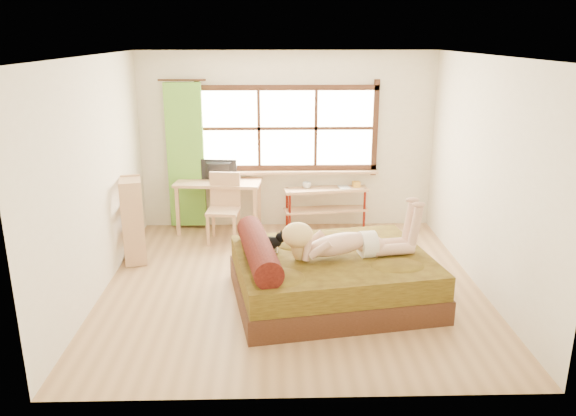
{
  "coord_description": "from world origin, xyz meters",
  "views": [
    {
      "loc": [
        -0.21,
        -6.28,
        2.93
      ],
      "look_at": [
        -0.04,
        0.2,
        0.91
      ],
      "focal_mm": 35.0,
      "sensor_mm": 36.0,
      "label": 1
    }
  ],
  "objects_px": {
    "bed": "(328,275)",
    "woman": "(348,229)",
    "kitten": "(269,241)",
    "bookshelf": "(133,220)",
    "chair": "(224,203)",
    "desk": "(219,188)",
    "pipe_shelf": "(327,199)"
  },
  "relations": [
    {
      "from": "chair",
      "to": "bookshelf",
      "type": "xyz_separation_m",
      "value": [
        -1.14,
        -0.79,
        0.02
      ]
    },
    {
      "from": "kitten",
      "to": "pipe_shelf",
      "type": "xyz_separation_m",
      "value": [
        0.88,
        2.38,
        -0.2
      ]
    },
    {
      "from": "bed",
      "to": "bookshelf",
      "type": "xyz_separation_m",
      "value": [
        -2.47,
        1.22,
        0.28
      ]
    },
    {
      "from": "woman",
      "to": "bookshelf",
      "type": "height_order",
      "value": "woman"
    },
    {
      "from": "desk",
      "to": "kitten",
      "type": "bearing_deg",
      "value": -64.88
    },
    {
      "from": "pipe_shelf",
      "to": "bookshelf",
      "type": "xyz_separation_m",
      "value": [
        -2.69,
        -1.27,
        0.1
      ]
    },
    {
      "from": "bookshelf",
      "to": "kitten",
      "type": "bearing_deg",
      "value": -45.14
    },
    {
      "from": "kitten",
      "to": "bookshelf",
      "type": "distance_m",
      "value": 2.12
    },
    {
      "from": "pipe_shelf",
      "to": "desk",
      "type": "bearing_deg",
      "value": 176.3
    },
    {
      "from": "bed",
      "to": "kitten",
      "type": "distance_m",
      "value": 0.77
    },
    {
      "from": "bed",
      "to": "kitten",
      "type": "height_order",
      "value": "bed"
    },
    {
      "from": "desk",
      "to": "woman",
      "type": "bearing_deg",
      "value": -49.51
    },
    {
      "from": "bookshelf",
      "to": "chair",
      "type": "bearing_deg",
      "value": 21.06
    },
    {
      "from": "woman",
      "to": "chair",
      "type": "distance_m",
      "value": 2.58
    },
    {
      "from": "bed",
      "to": "desk",
      "type": "relative_size",
      "value": 1.83
    },
    {
      "from": "pipe_shelf",
      "to": "bookshelf",
      "type": "height_order",
      "value": "bookshelf"
    },
    {
      "from": "bed",
      "to": "woman",
      "type": "xyz_separation_m",
      "value": [
        0.2,
        -0.04,
        0.57
      ]
    },
    {
      "from": "woman",
      "to": "desk",
      "type": "distance_m",
      "value": 2.92
    },
    {
      "from": "kitten",
      "to": "bookshelf",
      "type": "bearing_deg",
      "value": 138.76
    },
    {
      "from": "chair",
      "to": "bookshelf",
      "type": "distance_m",
      "value": 1.38
    },
    {
      "from": "kitten",
      "to": "woman",
      "type": "bearing_deg",
      "value": -19.54
    },
    {
      "from": "woman",
      "to": "pipe_shelf",
      "type": "height_order",
      "value": "woman"
    },
    {
      "from": "desk",
      "to": "bookshelf",
      "type": "distance_m",
      "value": 1.54
    },
    {
      "from": "kitten",
      "to": "chair",
      "type": "distance_m",
      "value": 2.01
    },
    {
      "from": "woman",
      "to": "desk",
      "type": "bearing_deg",
      "value": 114.71
    },
    {
      "from": "woman",
      "to": "chair",
      "type": "relative_size",
      "value": 1.52
    },
    {
      "from": "chair",
      "to": "bookshelf",
      "type": "height_order",
      "value": "bookshelf"
    },
    {
      "from": "woman",
      "to": "desk",
      "type": "relative_size",
      "value": 1.14
    },
    {
      "from": "woman",
      "to": "kitten",
      "type": "xyz_separation_m",
      "value": [
        -0.87,
        0.15,
        -0.2
      ]
    },
    {
      "from": "woman",
      "to": "bookshelf",
      "type": "bearing_deg",
      "value": 145.09
    },
    {
      "from": "bed",
      "to": "chair",
      "type": "bearing_deg",
      "value": 113.96
    },
    {
      "from": "woman",
      "to": "bookshelf",
      "type": "relative_size",
      "value": 1.35
    }
  ]
}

